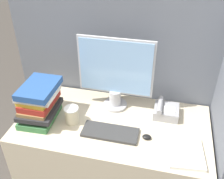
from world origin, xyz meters
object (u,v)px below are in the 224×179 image
at_px(keyboard, 110,132).
at_px(mouse, 147,137).
at_px(coffee_cup, 72,115).
at_px(monitor, 115,75).
at_px(book_stack, 39,103).
at_px(desk_telephone, 166,111).

bearing_deg(keyboard, mouse, 2.66).
bearing_deg(coffee_cup, monitor, 45.36).
xyz_separation_m(monitor, mouse, (0.27, -0.29, -0.26)).
distance_m(keyboard, book_stack, 0.52).
xyz_separation_m(keyboard, mouse, (0.24, 0.01, 0.00)).
xyz_separation_m(keyboard, coffee_cup, (-0.28, 0.05, 0.05)).
relative_size(monitor, book_stack, 1.68).
bearing_deg(mouse, monitor, 133.23).
distance_m(keyboard, mouse, 0.24).
distance_m(mouse, desk_telephone, 0.28).
distance_m(coffee_cup, desk_telephone, 0.66).
height_order(mouse, book_stack, book_stack).
relative_size(mouse, book_stack, 0.18).
relative_size(keyboard, desk_telephone, 2.03).
bearing_deg(book_stack, desk_telephone, 15.33).
bearing_deg(keyboard, monitor, 96.64).
height_order(monitor, mouse, monitor).
height_order(coffee_cup, desk_telephone, coffee_cup).
xyz_separation_m(book_stack, desk_telephone, (0.84, 0.23, -0.10)).
height_order(monitor, desk_telephone, monitor).
xyz_separation_m(mouse, desk_telephone, (0.10, 0.26, 0.03)).
bearing_deg(coffee_cup, desk_telephone, 19.78).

